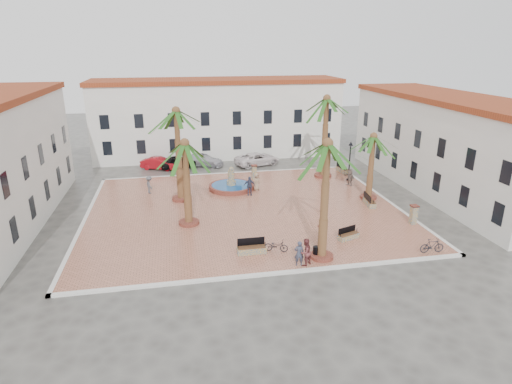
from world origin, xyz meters
The scene contains 36 objects.
ground centered at (0.00, 0.00, 0.00)m, with size 120.00×120.00×0.00m, color #56544F.
plaza centered at (0.00, 0.00, 0.07)m, with size 26.00×22.00×0.15m, color #B76E54.
kerb_n centered at (0.00, 11.00, 0.08)m, with size 26.30×0.30×0.16m, color silver.
kerb_s centered at (0.00, -11.00, 0.08)m, with size 26.30×0.30×0.16m, color silver.
kerb_e centered at (13.00, 0.00, 0.08)m, with size 0.30×22.30×0.16m, color silver.
kerb_w centered at (-13.00, 0.00, 0.08)m, with size 0.30×22.30×0.16m, color silver.
building_north centered at (0.00, 19.99, 4.77)m, with size 30.40×7.40×9.50m.
building_east centered at (19.99, 2.00, 4.52)m, with size 7.40×26.40×9.00m.
fountain centered at (-0.38, 5.49, 0.46)m, with size 4.35×4.35×2.25m.
palm_nw centered at (-5.25, 3.32, 7.27)m, with size 5.27×5.27×8.37m.
palm_sw centered at (-4.80, -2.38, 5.79)m, with size 5.16×5.16×6.81m.
palm_s centered at (3.53, -9.69, 6.98)m, with size 4.97×4.97×8.01m.
palm_e centered at (11.54, 0.49, 5.14)m, with size 4.83×4.83×6.08m.
palm_ne centered at (9.71, 7.69, 7.39)m, with size 5.79×5.79×8.59m.
bench_s centered at (-0.88, -8.19, 0.44)m, with size 1.97×0.61×1.04m.
bench_se centered at (6.37, -7.32, 0.40)m, with size 1.75×1.06×0.88m.
bench_e centered at (10.85, -1.17, 0.44)m, with size 0.83×2.01×1.03m.
bench_ne centered at (12.38, 8.93, 0.44)m, with size 0.79×2.00×1.03m.
lamppost_s centered at (4.23, -8.03, 2.78)m, with size 0.42×0.42×3.88m.
lamppost_e centered at (11.87, 5.97, 2.91)m, with size 0.44×0.44×4.08m.
bollard_se centered at (4.17, -7.77, 0.86)m, with size 0.52×0.52×1.38m.
bollard_n centered at (2.36, 8.08, 0.96)m, with size 0.57×0.57×1.56m.
bollard_e centered at (12.40, -5.66, 0.95)m, with size 0.58×0.58×1.54m.
litter_bin centered at (3.17, -9.52, 0.53)m, with size 0.39×0.39×0.76m, color black.
cyclist_a centered at (1.76, -10.40, 0.99)m, with size 0.61×0.40×1.68m, color #363B4E.
bicycle_a centered at (0.81, -8.23, 0.57)m, with size 0.56×1.60×0.84m, color black.
cyclist_b centered at (2.18, -10.40, 1.05)m, with size 0.87×0.68×1.80m, color brown.
bicycle_b centered at (11.04, -10.40, 0.65)m, with size 0.47×1.67×1.00m, color black.
pedestrian_fountain_a centered at (1.96, 4.66, 0.99)m, with size 0.82×0.53×1.68m, color #9D7E65.
pedestrian_fountain_b centered at (1.03, 3.40, 1.06)m, with size 1.06×0.44×1.81m, color #363E5A.
pedestrian_north centered at (-8.10, 5.68, 0.99)m, with size 1.08×0.62×1.67m, color #545359.
pedestrian_east centered at (11.34, 4.39, 0.98)m, with size 1.54×0.49×1.66m, color slate.
car_black centered at (-5.23, 14.47, 0.74)m, with size 1.76×4.37×1.49m, color black.
car_red centered at (-7.38, 14.44, 0.69)m, with size 1.45×4.16×1.37m, color #A81018.
car_silver centered at (-2.42, 14.90, 0.70)m, with size 1.96×4.82×1.40m, color silver.
car_white centered at (3.86, 14.04, 0.74)m, with size 2.45×5.32×1.48m, color white.
Camera 1 is at (-5.48, -33.60, 13.45)m, focal length 30.00 mm.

